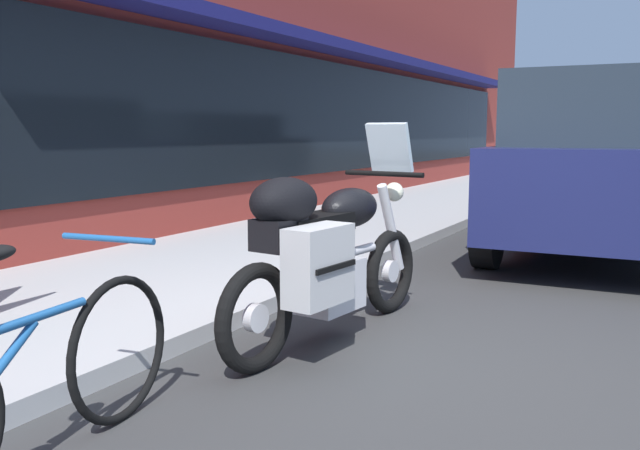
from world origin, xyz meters
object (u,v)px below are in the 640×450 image
parked_car_down_block (630,155)px  parked_bicycle (36,381)px  parked_minivan (607,163)px  touring_motorcycle (325,250)px

parked_car_down_block → parked_bicycle: bearing=173.1°
parked_car_down_block → parked_minivan: bearing=-179.1°
parked_bicycle → parked_car_down_block: bearing=-6.9°
parked_minivan → parked_car_down_block: bearing=0.9°
touring_motorcycle → parked_minivan: (4.34, -1.18, 0.39)m
parked_bicycle → parked_car_down_block: size_ratio=0.34×
touring_motorcycle → parked_minivan: parked_minivan is taller
parked_minivan → parked_car_down_block: 4.78m
parked_bicycle → parked_minivan: size_ratio=0.35×
touring_motorcycle → parked_minivan: bearing=-15.2°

